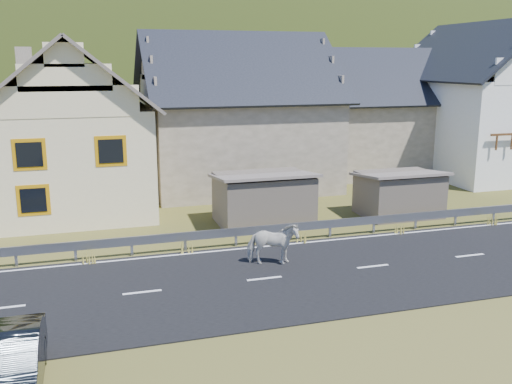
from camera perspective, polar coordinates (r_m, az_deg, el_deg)
name	(u,v)px	position (r m, az deg, el deg)	size (l,w,h in m)	color
ground	(373,268)	(20.61, 11.59, -7.41)	(160.00, 160.00, 0.00)	#393D11
road	(373,267)	(20.60, 11.60, -7.36)	(60.00, 7.00, 0.04)	black
lane_markings	(373,266)	(20.59, 11.60, -7.29)	(60.00, 6.60, 0.01)	silver
guardrail	(330,224)	(23.56, 7.44, -3.22)	(28.10, 0.09, 0.75)	#93969B
shed_left	(263,199)	(25.28, 0.73, -0.73)	(4.30, 3.30, 2.40)	#685C4F
shed_right	(399,194)	(27.48, 14.09, -0.23)	(3.80, 2.90, 2.20)	#685C4F
house_cream	(71,119)	(29.07, -18.03, 6.94)	(7.80, 9.80, 8.30)	#F9E8B0
house_stone_a	(236,105)	(33.11, -2.05, 8.69)	(10.80, 9.80, 8.90)	#AE9F8B
house_stone_b	(375,106)	(38.70, 11.81, 8.45)	(9.80, 8.80, 8.10)	#AE9F8B
house_white	(483,94)	(39.44, 21.77, 9.09)	(8.80, 10.80, 9.70)	white
mountain	(130,143)	(199.31, -12.48, 4.79)	(440.00, 280.00, 260.00)	#21330E
horse	(273,244)	(20.15, 1.66, -5.19)	(1.81, 0.82, 1.53)	beige
car	(6,368)	(13.80, -23.73, -15.80)	(1.44, 4.13, 1.36)	black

